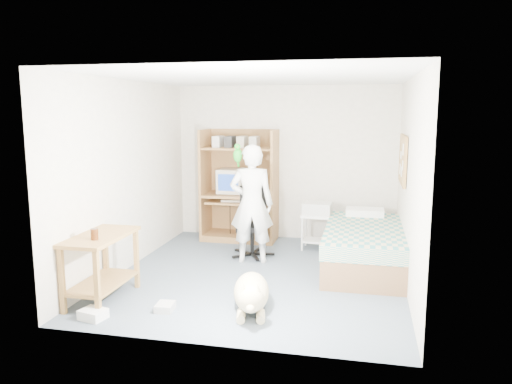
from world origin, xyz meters
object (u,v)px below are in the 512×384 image
computer_hutch (240,190)px  dog (251,293)px  person (252,204)px  printer_cart (317,226)px  office_chair (252,232)px  side_desk (101,257)px  bed (364,247)px

computer_hutch → dog: size_ratio=1.54×
person → printer_cart: 1.27m
computer_hutch → printer_cart: computer_hutch is taller
computer_hutch → office_chair: computer_hutch is taller
computer_hutch → office_chair: bearing=-65.2°
side_desk → computer_hutch: bearing=73.9°
computer_hutch → printer_cart: size_ratio=3.31×
office_chair → printer_cart: bearing=22.1°
printer_cart → bed: bearing=-43.3°
office_chair → side_desk: bearing=-130.0°
printer_cart → side_desk: bearing=-125.5°
office_chair → computer_hutch: bearing=106.1°
bed → printer_cart: size_ratio=3.71×
printer_cart → dog: bearing=-96.0°
computer_hutch → side_desk: 3.08m
computer_hutch → printer_cart: (1.30, -0.35, -0.46)m
printer_cart → office_chair: bearing=-145.0°
side_desk → dog: size_ratio=0.85×
side_desk → bed: bearing=32.5°
computer_hutch → dog: bearing=-73.6°
person → computer_hutch: bearing=-77.2°
person → office_chair: bearing=-87.8°
office_chair → dog: 2.04m
computer_hutch → person: computer_hutch is taller
dog → printer_cart: bearing=67.9°
side_desk → person: 2.22m
side_desk → office_chair: (1.26, 2.06, -0.14)m
person → dog: size_ratio=1.41×
office_chair → person: 0.56m
bed → person: person is taller
side_desk → office_chair: size_ratio=1.01×
computer_hutch → printer_cart: bearing=-15.2°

